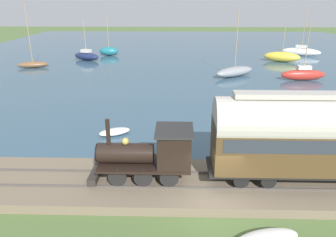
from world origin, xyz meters
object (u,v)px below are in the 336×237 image
at_px(rowboat_mid_harbor, 268,132).
at_px(sailboat_teal, 109,51).
at_px(sailboat_navy, 86,56).
at_px(rowboat_near_shore, 333,126).
at_px(sailboat_yellow, 282,57).
at_px(rowboat_off_pier, 317,109).
at_px(sailboat_white, 301,51).
at_px(sailboat_gray, 235,71).
at_px(passenger_coach, 319,135).
at_px(sailboat_brown, 33,64).
at_px(rowboat_far_out, 115,132).
at_px(sailboat_red, 303,74).
at_px(steam_locomotive, 153,152).

bearing_deg(rowboat_mid_harbor, sailboat_teal, 54.62).
distance_m(sailboat_navy, rowboat_near_shore, 38.22).
bearing_deg(sailboat_yellow, rowboat_mid_harbor, -177.92).
bearing_deg(rowboat_off_pier, sailboat_teal, 64.95).
height_order(sailboat_white, sailboat_gray, sailboat_white).
bearing_deg(rowboat_near_shore, sailboat_yellow, 7.87).
height_order(passenger_coach, sailboat_white, sailboat_white).
relative_size(rowboat_off_pier, rowboat_mid_harbor, 1.09).
height_order(sailboat_gray, sailboat_teal, sailboat_gray).
distance_m(sailboat_gray, sailboat_navy, 23.95).
distance_m(sailboat_yellow, sailboat_teal, 27.98).
height_order(sailboat_navy, sailboat_teal, sailboat_teal).
xyz_separation_m(sailboat_gray, sailboat_teal, (15.13, 18.71, 0.12)).
height_order(sailboat_brown, sailboat_yellow, sailboat_brown).
relative_size(sailboat_brown, sailboat_white, 1.08).
bearing_deg(sailboat_yellow, sailboat_white, -20.29).
bearing_deg(passenger_coach, rowboat_near_shore, -30.04).
distance_m(sailboat_navy, sailboat_teal, 5.13).
bearing_deg(sailboat_navy, passenger_coach, -122.63).
xyz_separation_m(passenger_coach, sailboat_navy, (36.48, 21.08, -2.43)).
relative_size(sailboat_navy, rowboat_far_out, 2.47).
xyz_separation_m(passenger_coach, sailboat_yellow, (35.95, -9.15, -2.34)).
bearing_deg(sailboat_red, rowboat_far_out, 128.37).
height_order(passenger_coach, sailboat_red, sailboat_red).
distance_m(passenger_coach, rowboat_mid_harbor, 7.68).
xyz_separation_m(passenger_coach, sailboat_gray, (25.72, -0.31, -2.46)).
distance_m(passenger_coach, rowboat_near_shore, 10.13).
bearing_deg(sailboat_yellow, sailboat_teal, 100.21).
xyz_separation_m(rowboat_far_out, rowboat_off_pier, (5.66, -16.63, -0.02)).
distance_m(sailboat_teal, rowboat_far_out, 34.64).
height_order(sailboat_white, sailboat_red, sailboat_white).
relative_size(sailboat_brown, rowboat_mid_harbor, 3.31).
bearing_deg(sailboat_gray, sailboat_teal, 16.20).
bearing_deg(rowboat_far_out, sailboat_navy, -9.23).
relative_size(passenger_coach, rowboat_mid_harbor, 3.87).
height_order(sailboat_brown, sailboat_red, sailboat_brown).
xyz_separation_m(steam_locomotive, rowboat_near_shore, (8.42, -12.85, -1.81)).
bearing_deg(steam_locomotive, rowboat_mid_harbor, -47.09).
bearing_deg(rowboat_far_out, rowboat_mid_harbor, -116.71).
bearing_deg(sailboat_brown, rowboat_far_out, -159.53).
bearing_deg(sailboat_yellow, passenger_coach, -173.99).
height_order(steam_locomotive, rowboat_far_out, steam_locomotive).
relative_size(sailboat_yellow, rowboat_near_shore, 2.02).
xyz_separation_m(passenger_coach, sailboat_white, (41.71, -14.09, -2.38)).
relative_size(steam_locomotive, rowboat_far_out, 2.07).
bearing_deg(passenger_coach, rowboat_mid_harbor, 2.70).
bearing_deg(sailboat_brown, sailboat_red, -113.74).
height_order(passenger_coach, rowboat_off_pier, passenger_coach).
bearing_deg(sailboat_yellow, rowboat_off_pier, -169.02).
distance_m(sailboat_gray, rowboat_near_shore, 17.89).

